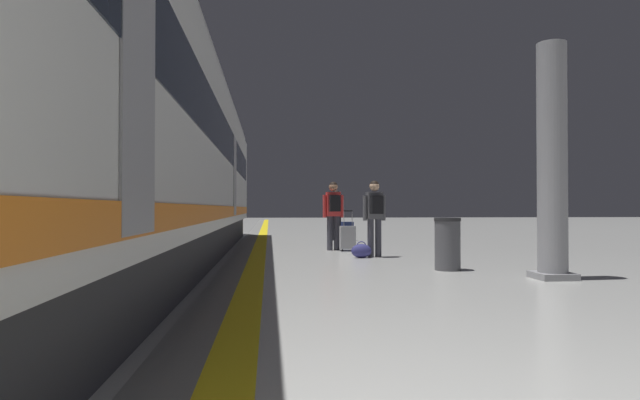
{
  "coord_description": "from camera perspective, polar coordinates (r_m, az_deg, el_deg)",
  "views": [
    {
      "loc": [
        -0.49,
        0.13,
        1.08
      ],
      "look_at": [
        0.09,
        6.22,
        1.17
      ],
      "focal_mm": 30.03,
      "sensor_mm": 36.0,
      "label": 1
    }
  ],
  "objects": [
    {
      "name": "safety_line_strip",
      "position": [
        9.93,
        -6.95,
        -7.07
      ],
      "size": [
        0.36,
        80.0,
        0.01
      ],
      "primitive_type": "cube",
      "color": "yellow",
      "rests_on": "ground"
    },
    {
      "name": "tactile_edge_band",
      "position": [
        9.94,
        -8.79,
        -7.06
      ],
      "size": [
        0.6,
        80.0,
        0.01
      ],
      "primitive_type": "cube",
      "color": "slate",
      "rests_on": "ground"
    },
    {
      "name": "high_speed_train",
      "position": [
        8.75,
        -21.15,
        8.56
      ],
      "size": [
        2.94,
        29.74,
        4.97
      ],
      "color": "#38383D",
      "rests_on": "ground"
    },
    {
      "name": "passenger_near",
      "position": [
        11.8,
        5.85,
        -1.25
      ],
      "size": [
        0.52,
        0.36,
        1.68
      ],
      "color": "#383842",
      "rests_on": "ground"
    },
    {
      "name": "duffel_bag_near",
      "position": [
        11.64,
        4.43,
        -5.42
      ],
      "size": [
        0.44,
        0.26,
        0.36
      ],
      "color": "navy",
      "rests_on": "ground"
    },
    {
      "name": "passenger_mid",
      "position": [
        13.65,
        1.45,
        -1.03
      ],
      "size": [
        0.54,
        0.37,
        1.75
      ],
      "color": "#383842",
      "rests_on": "ground"
    },
    {
      "name": "suitcase_mid",
      "position": [
        13.4,
        2.96,
        -4.0
      ],
      "size": [
        0.39,
        0.25,
        1.02
      ],
      "color": "#9E9EA3",
      "rests_on": "ground"
    },
    {
      "name": "passenger_far",
      "position": [
        17.84,
        1.76,
        -1.21
      ],
      "size": [
        0.52,
        0.22,
        1.67
      ],
      "color": "black",
      "rests_on": "ground"
    },
    {
      "name": "suitcase_far",
      "position": [
        17.59,
        2.92,
        -3.27
      ],
      "size": [
        0.41,
        0.29,
        0.63
      ],
      "color": "#19234C",
      "rests_on": "ground"
    },
    {
      "name": "platform_pillar",
      "position": [
        8.89,
        23.5,
        3.38
      ],
      "size": [
        0.56,
        0.56,
        3.6
      ],
      "color": "gray",
      "rests_on": "ground"
    },
    {
      "name": "waste_bin",
      "position": [
        9.56,
        13.43,
        -4.56
      ],
      "size": [
        0.46,
        0.46,
        0.91
      ],
      "color": "#4C4C51",
      "rests_on": "ground"
    }
  ]
}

